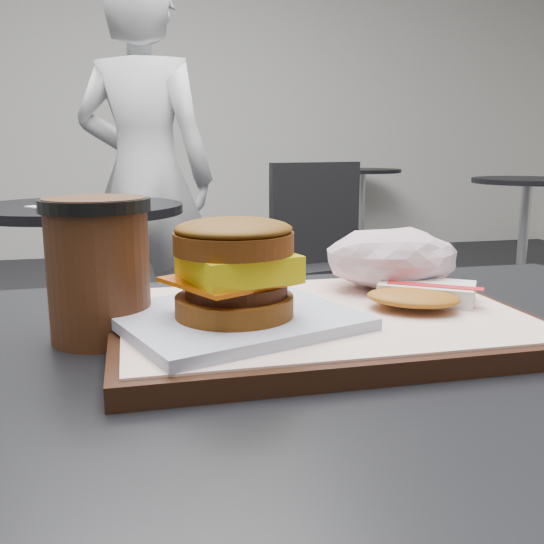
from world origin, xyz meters
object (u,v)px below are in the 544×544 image
at_px(crumpled_wrapper, 392,258).
at_px(neighbor_chair, 285,256).
at_px(patron, 145,178).
at_px(breakfast_sandwich, 234,280).
at_px(neighbor_table, 81,263).
at_px(hash_brown, 421,294).
at_px(coffee_cup, 98,264).
at_px(customer_table, 349,540).
at_px(serving_tray, 320,321).

relative_size(crumpled_wrapper, neighbor_chair, 0.16).
height_order(crumpled_wrapper, patron, patron).
bearing_deg(breakfast_sandwich, neighbor_table, 98.76).
distance_m(crumpled_wrapper, patron, 2.06).
distance_m(hash_brown, coffee_cup, 0.30).
relative_size(breakfast_sandwich, hash_brown, 1.73).
xyz_separation_m(customer_table, patron, (-0.11, 2.18, 0.22)).
xyz_separation_m(breakfast_sandwich, coffee_cup, (-0.11, 0.05, 0.01)).
distance_m(coffee_cup, neighbor_chair, 1.89).
height_order(coffee_cup, neighbor_chair, coffee_cup).
bearing_deg(breakfast_sandwich, hash_brown, 8.09).
height_order(crumpled_wrapper, neighbor_chair, neighbor_chair).
distance_m(serving_tray, neighbor_chair, 1.85).
height_order(hash_brown, coffee_cup, coffee_cup).
bearing_deg(neighbor_table, breakfast_sandwich, -81.24).
height_order(crumpled_wrapper, coffee_cup, coffee_cup).
height_order(hash_brown, neighbor_table, hash_brown).
bearing_deg(customer_table, serving_tray, 105.38).
bearing_deg(breakfast_sandwich, neighbor_chair, 74.00).
bearing_deg(customer_table, hash_brown, 30.96).
bearing_deg(serving_tray, breakfast_sandwich, -162.09).
bearing_deg(breakfast_sandwich, crumpled_wrapper, 28.17).
relative_size(serving_tray, hash_brown, 2.80).
xyz_separation_m(breakfast_sandwich, hash_brown, (0.19, 0.03, -0.03)).
relative_size(customer_table, breakfast_sandwich, 3.40).
relative_size(neighbor_chair, patron, 0.54).
bearing_deg(serving_tray, hash_brown, -0.55).
xyz_separation_m(neighbor_table, patron, (0.24, 0.53, 0.26)).
bearing_deg(crumpled_wrapper, customer_table, -125.31).
bearing_deg(customer_table, neighbor_table, 101.98).
distance_m(breakfast_sandwich, patron, 2.15).
bearing_deg(hash_brown, neighbor_chair, 79.46).
xyz_separation_m(neighbor_chair, patron, (-0.52, 0.35, 0.30)).
bearing_deg(serving_tray, customer_table, -74.62).
height_order(hash_brown, patron, patron).
relative_size(hash_brown, crumpled_wrapper, 0.94).
bearing_deg(neighbor_chair, neighbor_table, -166.74).
height_order(breakfast_sandwich, patron, patron).
bearing_deg(patron, customer_table, 115.93).
distance_m(customer_table, breakfast_sandwich, 0.27).
relative_size(hash_brown, neighbor_table, 0.18).
bearing_deg(breakfast_sandwich, patron, 90.19).
relative_size(breakfast_sandwich, crumpled_wrapper, 1.62).
xyz_separation_m(serving_tray, neighbor_chair, (0.43, 1.78, -0.27)).
xyz_separation_m(customer_table, breakfast_sandwich, (-0.10, 0.03, 0.24)).
distance_m(serving_tray, patron, 2.13).
bearing_deg(coffee_cup, serving_tray, -7.35).
distance_m(hash_brown, crumpled_wrapper, 0.08).
bearing_deg(neighbor_chair, customer_table, -102.85).
bearing_deg(serving_tray, crumpled_wrapper, 35.30).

